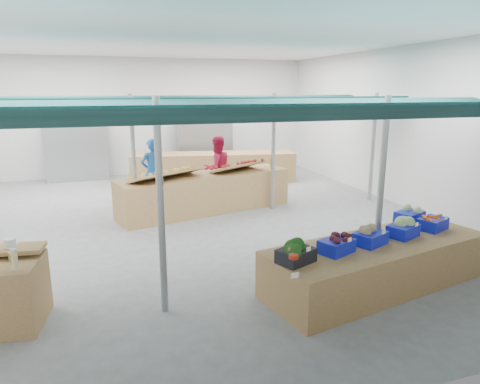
{
  "coord_description": "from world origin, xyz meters",
  "views": [
    {
      "loc": [
        -1.71,
        -9.61,
        3.08
      ],
      "look_at": [
        0.91,
        -1.6,
        1.05
      ],
      "focal_mm": 32.0,
      "sensor_mm": 36.0,
      "label": 1
    }
  ],
  "objects_px": {
    "fruit_counter": "(206,193)",
    "vendor_left": "(153,172)",
    "vendor_right": "(217,168)",
    "veg_counter": "(378,264)"
  },
  "relations": [
    {
      "from": "fruit_counter",
      "to": "vendor_left",
      "type": "bearing_deg",
      "value": 123.14
    },
    {
      "from": "vendor_left",
      "to": "veg_counter",
      "type": "bearing_deg",
      "value": 99.73
    },
    {
      "from": "veg_counter",
      "to": "vendor_right",
      "type": "xyz_separation_m",
      "value": [
        -0.97,
        6.2,
        0.54
      ]
    },
    {
      "from": "vendor_left",
      "to": "vendor_right",
      "type": "xyz_separation_m",
      "value": [
        1.8,
        0.0,
        0.0
      ]
    },
    {
      "from": "vendor_left",
      "to": "vendor_right",
      "type": "distance_m",
      "value": 1.8
    },
    {
      "from": "fruit_counter",
      "to": "vendor_left",
      "type": "relative_size",
      "value": 2.5
    },
    {
      "from": "veg_counter",
      "to": "vendor_right",
      "type": "bearing_deg",
      "value": 87.33
    },
    {
      "from": "veg_counter",
      "to": "fruit_counter",
      "type": "distance_m",
      "value": 5.34
    },
    {
      "from": "veg_counter",
      "to": "fruit_counter",
      "type": "bearing_deg",
      "value": 95.55
    },
    {
      "from": "fruit_counter",
      "to": "vendor_right",
      "type": "relative_size",
      "value": 2.5
    }
  ]
}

